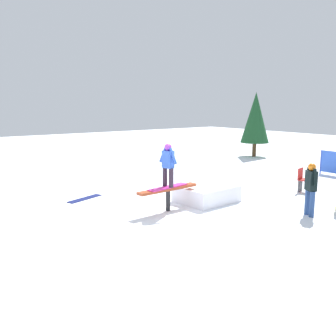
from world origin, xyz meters
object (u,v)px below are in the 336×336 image
rail_feature (168,191)px  main_rider_on_rail (168,166)px  loose_snowboard_navy (85,199)px  folding_chair (304,181)px  bystander_black (311,186)px  pine_tree_near (255,118)px

rail_feature → main_rider_on_rail: (0.00, 0.00, 0.77)m
loose_snowboard_navy → folding_chair: (-6.92, 3.86, 0.40)m
bystander_black → loose_snowboard_navy: bearing=-113.6°
rail_feature → bystander_black: size_ratio=1.39×
bystander_black → folding_chair: bearing=155.1°
loose_snowboard_navy → folding_chair: 7.94m
main_rider_on_rail → folding_chair: (-5.49, 1.01, -0.96)m
bystander_black → pine_tree_near: 12.52m
rail_feature → loose_snowboard_navy: (1.44, -2.85, -0.60)m
pine_tree_near → bystander_black: bearing=47.8°
bystander_black → pine_tree_near: (-8.35, -9.21, 1.50)m
bystander_black → rail_feature: bearing=-105.1°
rail_feature → folding_chair: 5.58m
main_rider_on_rail → loose_snowboard_navy: main_rider_on_rail is taller
rail_feature → pine_tree_near: size_ratio=0.55×
loose_snowboard_navy → folding_chair: size_ratio=1.55×
bystander_black → main_rider_on_rail: bearing=-105.1°
pine_tree_near → rail_feature: bearing=29.2°
bystander_black → loose_snowboard_navy: bystander_black is taller
loose_snowboard_navy → bystander_black: bearing=108.3°
bystander_black → folding_chair: (-2.49, -1.85, -0.46)m
rail_feature → pine_tree_near: pine_tree_near is taller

